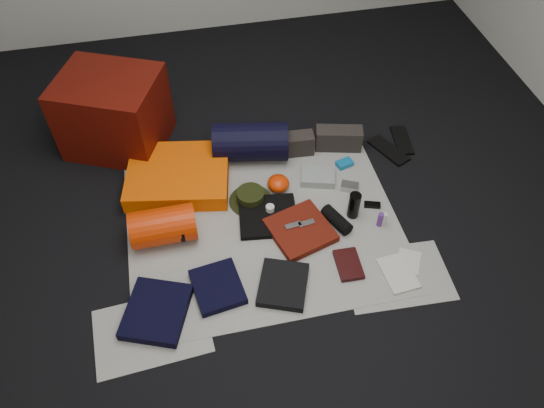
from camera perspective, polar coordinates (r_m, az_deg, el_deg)
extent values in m
cube|color=black|center=(3.18, -0.90, -2.52)|extent=(4.50, 4.50, 0.02)
cube|color=#B2B1A4|center=(3.17, -0.90, -2.37)|extent=(1.60, 1.30, 0.01)
cube|color=#B2B1A4|center=(2.86, -12.80, -13.17)|extent=(0.61, 0.44, 0.00)
cube|color=#B2B1A4|center=(3.04, 13.25, -7.53)|extent=(0.60, 0.43, 0.00)
cube|color=#530D06|center=(3.65, -16.70, 9.40)|extent=(0.77, 0.72, 0.51)
cube|color=#F65602|center=(3.41, -10.05, 3.03)|extent=(0.71, 0.62, 0.11)
cylinder|color=red|center=(3.09, -11.61, -2.36)|extent=(0.37, 0.22, 0.22)
cylinder|color=black|center=(3.09, -13.44, -2.66)|extent=(0.02, 0.22, 0.22)
cylinder|color=black|center=(3.08, -9.78, -2.07)|extent=(0.03, 0.22, 0.22)
cylinder|color=black|center=(3.48, -2.33, 6.68)|extent=(0.52, 0.34, 0.25)
cylinder|color=black|center=(3.29, -2.29, 0.36)|extent=(0.29, 0.29, 0.01)
cylinder|color=black|center=(3.26, -2.32, 0.83)|extent=(0.17, 0.17, 0.07)
cube|color=#2D2723|center=(3.54, 2.10, 6.43)|extent=(0.30, 0.13, 0.15)
cube|color=#2D2723|center=(3.60, 7.18, 7.01)|extent=(0.33, 0.19, 0.15)
cube|color=black|center=(3.68, 12.42, 5.66)|extent=(0.23, 0.32, 0.02)
cube|color=black|center=(3.78, 13.79, 6.67)|extent=(0.14, 0.29, 0.02)
cube|color=black|center=(2.88, -12.33, -11.23)|extent=(0.41, 0.44, 0.05)
cube|color=black|center=(2.91, -5.87, -8.86)|extent=(0.29, 0.32, 0.05)
cube|color=black|center=(2.90, 1.21, -8.66)|extent=(0.34, 0.36, 0.05)
cube|color=black|center=(3.19, -0.45, -1.32)|extent=(0.38, 0.36, 0.03)
cube|color=#591409|center=(3.12, 3.07, -2.83)|extent=(0.42, 0.42, 0.04)
ellipsoid|color=red|center=(3.33, 0.68, 2.24)|extent=(0.15, 0.15, 0.09)
cube|color=gray|center=(3.40, 4.96, 2.94)|extent=(0.25, 0.21, 0.05)
cylinder|color=black|center=(3.19, 8.82, -0.14)|extent=(0.08, 0.08, 0.18)
cylinder|color=black|center=(3.16, 6.96, -1.70)|extent=(0.16, 0.22, 0.08)
cube|color=#ADADB2|center=(3.37, 8.36, 1.85)|extent=(0.13, 0.10, 0.04)
cube|color=#0F6497|center=(3.52, 7.81, 4.34)|extent=(0.12, 0.09, 0.03)
cylinder|color=#55267A|center=(3.19, 11.56, -1.66)|extent=(0.04, 0.04, 0.10)
cylinder|color=beige|center=(3.20, 11.95, -1.63)|extent=(0.03, 0.03, 0.10)
cube|color=black|center=(3.01, 8.23, -6.45)|extent=(0.14, 0.21, 0.03)
cube|color=#B9BAB1|center=(3.04, 13.41, -7.24)|extent=(0.18, 0.25, 0.01)
cube|color=#B9BAB1|center=(3.11, 14.51, -5.99)|extent=(0.19, 0.20, 0.01)
cube|color=black|center=(3.31, 10.73, -0.09)|extent=(0.11, 0.07, 0.02)
cube|color=#ADADB2|center=(2.88, -12.28, -11.86)|extent=(0.10, 0.10, 0.01)
cylinder|color=beige|center=(3.18, -0.21, -0.46)|extent=(0.05, 0.05, 0.04)
cube|color=#ADADB2|center=(3.10, 2.28, -2.34)|extent=(0.10, 0.05, 0.01)
cube|color=#ADADB2|center=(3.12, 3.71, -2.09)|extent=(0.10, 0.05, 0.01)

